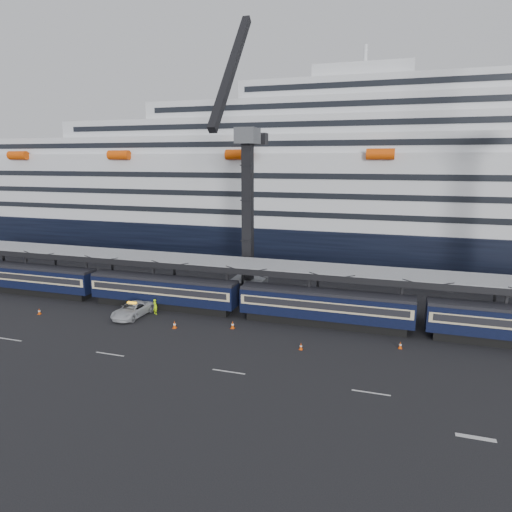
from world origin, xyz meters
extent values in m
plane|color=black|center=(0.00, 0.00, 0.00)|extent=(260.00, 260.00, 0.00)
cube|color=beige|center=(-38.00, -4.00, 0.01)|extent=(3.00, 0.15, 0.02)
cube|color=beige|center=(-26.00, -4.00, 0.01)|extent=(3.00, 0.15, 0.02)
cube|color=beige|center=(-14.00, -4.00, 0.01)|extent=(3.00, 0.15, 0.02)
cube|color=beige|center=(-2.00, -4.00, 0.01)|extent=(3.00, 0.15, 0.02)
cube|color=beige|center=(5.00, -8.00, 0.01)|extent=(2.50, 0.40, 0.02)
cube|color=black|center=(-48.00, 10.00, 0.45)|extent=(17.48, 2.40, 0.90)
cube|color=black|center=(-48.00, 10.00, 2.25)|extent=(19.00, 2.80, 2.70)
cube|color=beige|center=(-48.00, 10.00, 2.55)|extent=(18.62, 2.92, 1.05)
cube|color=black|center=(-48.00, 10.00, 2.60)|extent=(17.86, 2.98, 0.70)
cube|color=black|center=(-48.00, 10.00, 3.75)|extent=(19.00, 2.50, 0.35)
cube|color=black|center=(-28.00, 10.00, 0.45)|extent=(17.48, 2.40, 0.90)
cube|color=black|center=(-28.00, 10.00, 2.25)|extent=(19.00, 2.80, 2.70)
cube|color=beige|center=(-28.00, 10.00, 2.55)|extent=(18.62, 2.92, 1.05)
cube|color=black|center=(-28.00, 10.00, 2.60)|extent=(17.86, 2.98, 0.70)
cube|color=black|center=(-28.00, 10.00, 3.75)|extent=(19.00, 2.50, 0.35)
cube|color=black|center=(-8.00, 10.00, 0.45)|extent=(17.48, 2.40, 0.90)
cube|color=black|center=(-8.00, 10.00, 2.25)|extent=(19.00, 2.80, 2.70)
cube|color=beige|center=(-8.00, 10.00, 2.55)|extent=(18.62, 2.92, 1.05)
cube|color=black|center=(-8.00, 10.00, 2.60)|extent=(17.86, 2.98, 0.70)
cube|color=black|center=(-8.00, 10.00, 3.75)|extent=(19.00, 2.50, 0.35)
cube|color=gray|center=(0.00, 14.00, 5.40)|extent=(130.00, 6.00, 0.25)
cube|color=black|center=(0.00, 11.00, 5.10)|extent=(130.00, 0.25, 0.70)
cube|color=black|center=(0.00, 17.00, 5.10)|extent=(130.00, 0.25, 0.70)
cube|color=black|center=(-60.00, 16.80, 2.70)|extent=(0.25, 0.25, 5.40)
cube|color=black|center=(-50.00, 11.20, 2.70)|extent=(0.25, 0.25, 5.40)
cube|color=black|center=(-50.00, 16.80, 2.70)|extent=(0.25, 0.25, 5.40)
cube|color=black|center=(-40.00, 11.20, 2.70)|extent=(0.25, 0.25, 5.40)
cube|color=black|center=(-40.00, 16.80, 2.70)|extent=(0.25, 0.25, 5.40)
cube|color=black|center=(-30.00, 11.20, 2.70)|extent=(0.25, 0.25, 5.40)
cube|color=black|center=(-30.00, 16.80, 2.70)|extent=(0.25, 0.25, 5.40)
cube|color=black|center=(-20.00, 11.20, 2.70)|extent=(0.25, 0.25, 5.40)
cube|color=black|center=(-20.00, 16.80, 2.70)|extent=(0.25, 0.25, 5.40)
cube|color=black|center=(-10.00, 11.20, 2.70)|extent=(0.25, 0.25, 5.40)
cube|color=black|center=(-10.00, 16.80, 2.70)|extent=(0.25, 0.25, 5.40)
cube|color=black|center=(0.00, 11.20, 2.70)|extent=(0.25, 0.25, 5.40)
cube|color=black|center=(0.00, 16.80, 2.70)|extent=(0.25, 0.25, 5.40)
cube|color=black|center=(10.00, 11.20, 2.70)|extent=(0.25, 0.25, 5.40)
cube|color=black|center=(10.00, 16.80, 2.70)|extent=(0.25, 0.25, 5.40)
cube|color=black|center=(0.00, 46.00, 3.50)|extent=(200.00, 28.00, 7.00)
cube|color=silver|center=(0.00, 46.00, 13.00)|extent=(190.00, 26.88, 12.00)
cube|color=silver|center=(0.00, 46.00, 20.50)|extent=(160.00, 24.64, 3.00)
cube|color=black|center=(0.00, 33.63, 20.50)|extent=(153.60, 0.12, 0.90)
cube|color=silver|center=(0.00, 46.00, 23.50)|extent=(124.00, 21.84, 3.00)
cube|color=black|center=(0.00, 35.03, 23.50)|extent=(119.04, 0.12, 0.90)
cube|color=silver|center=(0.00, 46.00, 26.50)|extent=(90.00, 19.04, 3.00)
cube|color=black|center=(0.00, 36.43, 26.50)|extent=(86.40, 0.12, 0.90)
cube|color=silver|center=(0.00, 46.00, 29.50)|extent=(56.00, 16.24, 3.00)
cube|color=black|center=(0.00, 37.83, 29.50)|extent=(53.76, 0.12, 0.90)
cube|color=silver|center=(-8.00, 46.00, 32.00)|extent=(16.00, 12.00, 2.50)
cylinder|color=#E64A07|center=(-70.00, 31.96, 18.80)|extent=(4.00, 1.60, 1.60)
cylinder|color=#E64A07|center=(-48.00, 31.96, 18.80)|extent=(4.00, 1.60, 1.60)
cylinder|color=#E64A07|center=(-26.00, 31.96, 18.80)|extent=(4.00, 1.60, 1.60)
cylinder|color=#E64A07|center=(-4.00, 31.96, 18.80)|extent=(4.00, 1.60, 1.60)
cube|color=#45474C|center=(-20.00, 19.00, 1.00)|extent=(4.50, 4.50, 2.00)
cube|color=black|center=(-20.00, 19.00, 11.00)|extent=(1.30, 1.30, 18.00)
cube|color=#45474C|center=(-20.00, 19.00, 21.00)|extent=(2.60, 3.20, 2.00)
cube|color=black|center=(-20.00, 13.21, 27.89)|extent=(0.90, 12.26, 14.37)
cube|color=black|center=(-20.00, 21.52, 21.00)|extent=(0.90, 5.04, 0.90)
cube|color=black|center=(-20.00, 24.04, 20.80)|extent=(2.20, 1.60, 1.60)
imported|color=#B7BABE|center=(-29.85, 5.88, 0.81)|extent=(2.99, 5.98, 1.63)
imported|color=#B6F80D|center=(-27.75, 7.50, 0.92)|extent=(0.80, 0.71, 1.84)
cube|color=#E64A07|center=(-40.86, 3.22, 0.02)|extent=(0.37, 0.37, 0.04)
cone|color=#E64A07|center=(-40.86, 3.22, 0.39)|extent=(0.31, 0.31, 0.70)
cylinder|color=white|center=(-40.86, 3.22, 0.39)|extent=(0.26, 0.26, 0.12)
cube|color=#E64A07|center=(-23.38, 3.97, 0.02)|extent=(0.42, 0.42, 0.04)
cone|color=#E64A07|center=(-23.38, 3.97, 0.44)|extent=(0.35, 0.35, 0.80)
cylinder|color=white|center=(-23.38, 3.97, 0.44)|extent=(0.30, 0.30, 0.13)
cube|color=#E64A07|center=(-17.33, 5.83, 0.02)|extent=(0.43, 0.43, 0.05)
cone|color=#E64A07|center=(-17.33, 5.83, 0.45)|extent=(0.36, 0.36, 0.81)
cylinder|color=white|center=(-17.33, 5.83, 0.45)|extent=(0.31, 0.31, 0.14)
cube|color=#E64A07|center=(-9.05, 2.54, 0.02)|extent=(0.35, 0.35, 0.04)
cone|color=#E64A07|center=(-9.05, 2.54, 0.37)|extent=(0.30, 0.30, 0.67)
cylinder|color=white|center=(-9.05, 2.54, 0.37)|extent=(0.25, 0.25, 0.11)
cube|color=#E64A07|center=(0.11, 5.73, 0.02)|extent=(0.36, 0.36, 0.04)
cone|color=#E64A07|center=(0.11, 5.73, 0.38)|extent=(0.31, 0.31, 0.69)
cylinder|color=white|center=(0.11, 5.73, 0.38)|extent=(0.26, 0.26, 0.11)
camera|label=1|loc=(-0.66, -38.10, 17.98)|focal=32.00mm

